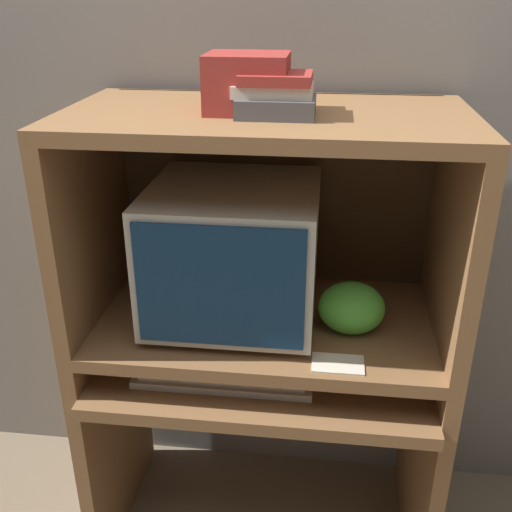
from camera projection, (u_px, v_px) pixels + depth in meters
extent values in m
cube|color=gray|center=(279.00, 103.00, 1.73)|extent=(6.00, 0.06, 2.60)
cube|color=brown|center=(117.00, 430.00, 1.89)|extent=(0.04, 0.54, 0.66)
cube|color=brown|center=(420.00, 456.00, 1.79)|extent=(0.04, 0.54, 0.66)
cube|color=brown|center=(259.00, 389.00, 1.58)|extent=(0.90, 0.32, 0.04)
cube|color=brown|center=(104.00, 324.00, 1.73)|extent=(0.04, 0.54, 0.12)
cube|color=brown|center=(437.00, 346.00, 1.63)|extent=(0.04, 0.54, 0.12)
cube|color=brown|center=(265.00, 322.00, 1.66)|extent=(0.90, 0.54, 0.04)
cube|color=brown|center=(90.00, 214.00, 1.59)|extent=(0.04, 0.54, 0.56)
cube|color=brown|center=(454.00, 230.00, 1.48)|extent=(0.04, 0.54, 0.56)
cube|color=brown|center=(267.00, 118.00, 1.42)|extent=(0.90, 0.54, 0.04)
cube|color=#48321E|center=(275.00, 190.00, 1.77)|extent=(0.90, 0.01, 0.56)
cylinder|color=beige|center=(235.00, 309.00, 1.67)|extent=(0.24, 0.24, 0.02)
cube|color=beige|center=(234.00, 249.00, 1.59)|extent=(0.44, 0.44, 0.35)
cube|color=navy|center=(219.00, 287.00, 1.39)|extent=(0.40, 0.01, 0.31)
cube|color=beige|center=(223.00, 378.00, 1.58)|extent=(0.47, 0.13, 0.02)
cube|color=silver|center=(223.00, 373.00, 1.57)|extent=(0.43, 0.10, 0.01)
ellipsoid|color=#28282B|center=(335.00, 383.00, 1.55)|extent=(0.07, 0.05, 0.03)
ellipsoid|color=green|center=(352.00, 308.00, 1.55)|extent=(0.17, 0.13, 0.14)
cube|color=#4C4C51|center=(276.00, 107.00, 1.35)|extent=(0.18, 0.14, 0.04)
cube|color=beige|center=(273.00, 90.00, 1.34)|extent=(0.18, 0.11, 0.03)
cube|color=maroon|center=(276.00, 78.00, 1.33)|extent=(0.16, 0.14, 0.02)
cube|color=beige|center=(338.00, 364.00, 1.44)|extent=(0.13, 0.08, 0.00)
cube|color=maroon|center=(248.00, 83.00, 1.37)|extent=(0.19, 0.16, 0.13)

